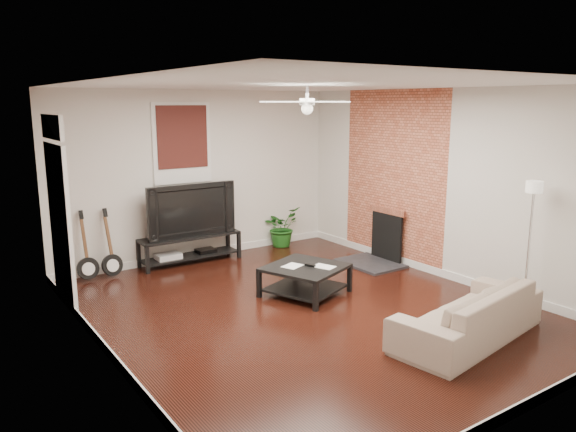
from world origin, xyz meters
name	(u,v)px	position (x,y,z in m)	size (l,w,h in m)	color
room	(306,201)	(0.00, 0.00, 1.40)	(5.01, 6.01, 2.81)	black
brick_accent	(393,177)	(2.49, 1.00, 1.40)	(0.02, 2.20, 2.80)	#B25539
fireplace	(378,236)	(2.20, 1.00, 0.46)	(0.80, 1.10, 0.92)	black
window_back	(182,143)	(-0.30, 2.97, 1.95)	(1.00, 0.06, 1.30)	#3B1410
door_left	(61,211)	(-2.46, 1.90, 1.25)	(0.08, 1.00, 2.50)	white
tv_stand	(190,249)	(-0.31, 2.78, 0.23)	(1.67, 0.44, 0.47)	black
tv	(188,209)	(-0.31, 2.80, 0.90)	(1.49, 0.20, 0.86)	black
coffee_table	(305,280)	(0.33, 0.46, 0.20)	(0.96, 0.96, 0.40)	black
sofa	(468,313)	(0.96, -1.74, 0.30)	(2.05, 0.80, 0.60)	#C1AE91
floor_lamp	(529,248)	(2.20, -1.64, 0.84)	(0.28, 0.28, 1.68)	white
potted_plant	(281,227)	(1.52, 2.82, 0.36)	(0.65, 0.56, 0.72)	#1C5A19
guitar_left	(86,246)	(-1.97, 2.75, 0.53)	(0.33, 0.23, 1.05)	black
guitar_right	(111,243)	(-1.62, 2.72, 0.53)	(0.33, 0.23, 1.05)	black
ceiling_fan	(307,102)	(0.00, 0.00, 2.60)	(1.24, 1.24, 0.32)	white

